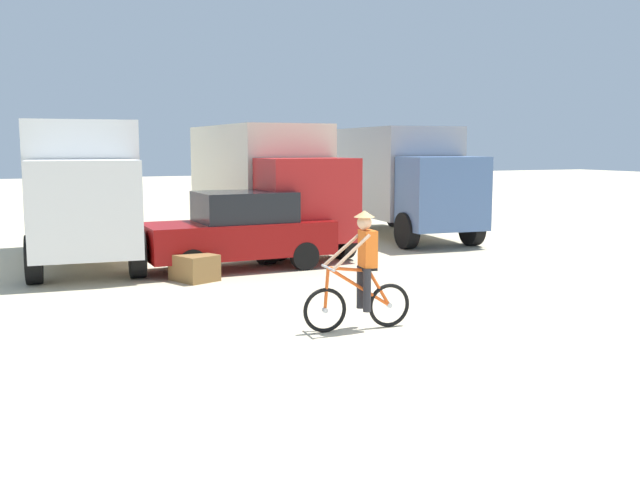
% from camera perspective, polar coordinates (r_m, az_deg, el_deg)
% --- Properties ---
extents(ground_plane, '(120.00, 120.00, 0.00)m').
position_cam_1_polar(ground_plane, '(9.55, 11.08, -9.48)').
color(ground_plane, beige).
extents(box_truck_white_box, '(2.88, 6.91, 3.35)m').
position_cam_1_polar(box_truck_white_box, '(18.06, -18.62, 4.28)').
color(box_truck_white_box, white).
rests_on(box_truck_white_box, ground).
extents(box_truck_cream_rv, '(2.53, 6.80, 3.35)m').
position_cam_1_polar(box_truck_cream_rv, '(19.59, -4.47, 4.87)').
color(box_truck_cream_rv, beige).
rests_on(box_truck_cream_rv, ground).
extents(box_truck_grey_hauler, '(2.87, 6.91, 3.35)m').
position_cam_1_polar(box_truck_grey_hauler, '(22.23, 6.27, 5.16)').
color(box_truck_grey_hauler, '#9E9EA3').
rests_on(box_truck_grey_hauler, ground).
extents(sedan_parked, '(4.23, 1.84, 1.76)m').
position_cam_1_polar(sedan_parked, '(16.22, -6.44, 0.78)').
color(sedan_parked, maroon).
rests_on(sedan_parked, ground).
extents(cyclist_orange_shirt, '(1.73, 0.52, 1.82)m').
position_cam_1_polar(cyclist_orange_shirt, '(10.75, 3.35, -2.80)').
color(cyclist_orange_shirt, black).
rests_on(cyclist_orange_shirt, ground).
extents(supply_crate, '(0.99, 1.07, 0.55)m').
position_cam_1_polar(supply_crate, '(14.97, -10.06, -2.20)').
color(supply_crate, olive).
rests_on(supply_crate, ground).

